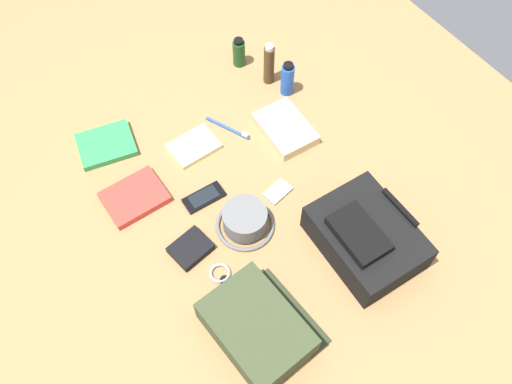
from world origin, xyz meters
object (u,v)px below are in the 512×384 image
at_px(paperback_novel, 106,145).
at_px(cell_phone, 204,197).
at_px(cologne_bottle, 269,64).
at_px(bucket_hat, 245,220).
at_px(deodorant_spray, 287,79).
at_px(media_player, 278,192).
at_px(toiletry_pouch, 258,328).
at_px(wallet, 191,248).
at_px(shampoo_bottle, 239,53).
at_px(notepad, 194,146).
at_px(travel_guidebook, 135,197).
at_px(wristwatch, 221,274).
at_px(folded_towel, 285,128).
at_px(backpack, 366,237).
at_px(toothbrush, 230,129).

height_order(paperback_novel, cell_phone, paperback_novel).
relative_size(cologne_bottle, cell_phone, 1.28).
bearing_deg(paperback_novel, bucket_hat, 23.20).
distance_m(deodorant_spray, media_player, 0.42).
relative_size(toiletry_pouch, wallet, 2.64).
bearing_deg(paperback_novel, shampoo_bottle, 96.87).
bearing_deg(wallet, notepad, 138.27).
relative_size(toiletry_pouch, notepad, 1.93).
relative_size(paperback_novel, travel_guidebook, 1.11).
xyz_separation_m(wallet, notepad, (-0.31, 0.19, -0.00)).
xyz_separation_m(bucket_hat, deodorant_spray, (-0.36, 0.41, 0.03)).
bearing_deg(toiletry_pouch, media_player, 137.63).
distance_m(bucket_hat, wristwatch, 0.17).
relative_size(toiletry_pouch, folded_towel, 1.45).
bearing_deg(toiletry_pouch, deodorant_spray, 138.91).
relative_size(media_player, wristwatch, 1.30).
bearing_deg(cologne_bottle, media_player, -31.44).
height_order(bucket_hat, shampoo_bottle, shampoo_bottle).
relative_size(travel_guidebook, notepad, 1.21).
xyz_separation_m(deodorant_spray, notepad, (0.03, -0.39, -0.05)).
bearing_deg(cell_phone, notepad, 158.13).
height_order(travel_guidebook, media_player, travel_guidebook).
relative_size(toiletry_pouch, media_player, 3.14).
bearing_deg(media_player, notepad, -156.68).
bearing_deg(cologne_bottle, deodorant_spray, 16.02).
bearing_deg(media_player, wallet, -86.84).
relative_size(wristwatch, folded_towel, 0.36).
bearing_deg(bucket_hat, wallet, -97.05).
bearing_deg(travel_guidebook, folded_towel, 84.83).
xyz_separation_m(travel_guidebook, notepad, (-0.07, 0.25, -0.00)).
height_order(backpack, media_player, backpack).
height_order(media_player, folded_towel, folded_towel).
height_order(bucket_hat, travel_guidebook, bucket_hat).
distance_m(backpack, paperback_novel, 0.87).
distance_m(backpack, cologne_bottle, 0.70).
bearing_deg(notepad, folded_towel, 66.10).
relative_size(paperback_novel, wallet, 1.83).
distance_m(backpack, travel_guidebook, 0.70).
relative_size(bucket_hat, paperback_novel, 0.87).
distance_m(deodorant_spray, cell_phone, 0.51).
relative_size(media_player, wallet, 0.84).
distance_m(toiletry_pouch, travel_guidebook, 0.56).
bearing_deg(deodorant_spray, bucket_hat, -48.99).
height_order(cell_phone, folded_towel, folded_towel).
bearing_deg(shampoo_bottle, media_player, -21.11).
distance_m(deodorant_spray, paperback_novel, 0.64).
xyz_separation_m(backpack, toiletry_pouch, (0.04, -0.40, -0.01)).
height_order(bucket_hat, wristwatch, bucket_hat).
relative_size(toothbrush, folded_towel, 0.78).
distance_m(cologne_bottle, folded_towel, 0.24).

